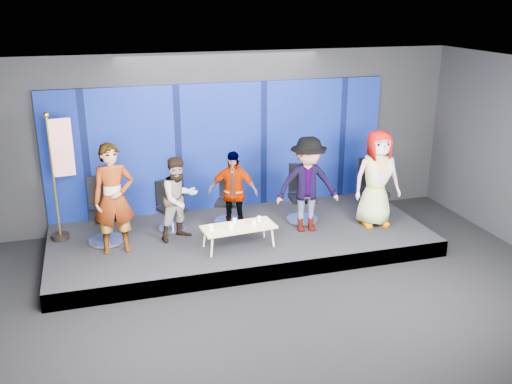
{
  "coord_description": "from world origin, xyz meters",
  "views": [
    {
      "loc": [
        -2.55,
        -7.1,
        4.52
      ],
      "look_at": [
        0.27,
        2.4,
        1.1
      ],
      "focal_mm": 40.0,
      "sensor_mm": 36.0,
      "label": 1
    }
  ],
  "objects_px": {
    "chair_a": "(105,221)",
    "panelist_a": "(114,199)",
    "mug_d": "(254,222)",
    "panelist_c": "(233,192)",
    "chair_b": "(170,214)",
    "coffee_table": "(239,228)",
    "panelist_d": "(308,185)",
    "mug_b": "(231,226)",
    "panelist_e": "(377,178)",
    "chair_e": "(371,197)",
    "mug_e": "(259,219)",
    "panelist_b": "(179,199)",
    "chair_d": "(302,202)",
    "chair_c": "(228,207)",
    "mug_a": "(211,227)",
    "flag_stand": "(60,173)",
    "mug_c": "(235,221)"
  },
  "relations": [
    {
      "from": "panelist_d",
      "to": "mug_b",
      "type": "relative_size",
      "value": 16.97
    },
    {
      "from": "chair_d",
      "to": "panelist_e",
      "type": "xyz_separation_m",
      "value": [
        1.27,
        -0.61,
        0.57
      ]
    },
    {
      "from": "coffee_table",
      "to": "mug_c",
      "type": "relative_size",
      "value": 15.14
    },
    {
      "from": "chair_a",
      "to": "mug_b",
      "type": "bearing_deg",
      "value": -28.08
    },
    {
      "from": "panelist_b",
      "to": "chair_e",
      "type": "bearing_deg",
      "value": -22.99
    },
    {
      "from": "chair_a",
      "to": "panelist_c",
      "type": "relative_size",
      "value": 0.76
    },
    {
      "from": "panelist_a",
      "to": "chair_b",
      "type": "distance_m",
      "value": 1.43
    },
    {
      "from": "chair_e",
      "to": "panelist_e",
      "type": "relative_size",
      "value": 0.62
    },
    {
      "from": "panelist_e",
      "to": "coffee_table",
      "type": "xyz_separation_m",
      "value": [
        -2.8,
        -0.27,
        -0.57
      ]
    },
    {
      "from": "chair_a",
      "to": "panelist_a",
      "type": "distance_m",
      "value": 0.77
    },
    {
      "from": "chair_e",
      "to": "panelist_e",
      "type": "distance_m",
      "value": 0.75
    },
    {
      "from": "mug_c",
      "to": "mug_d",
      "type": "relative_size",
      "value": 0.96
    },
    {
      "from": "chair_c",
      "to": "mug_a",
      "type": "relative_size",
      "value": 9.56
    },
    {
      "from": "mug_a",
      "to": "flag_stand",
      "type": "distance_m",
      "value": 2.87
    },
    {
      "from": "mug_d",
      "to": "chair_a",
      "type": "bearing_deg",
      "value": 159.74
    },
    {
      "from": "panelist_a",
      "to": "chair_c",
      "type": "distance_m",
      "value": 2.4
    },
    {
      "from": "chair_b",
      "to": "mug_b",
      "type": "bearing_deg",
      "value": -78.84
    },
    {
      "from": "chair_a",
      "to": "mug_b",
      "type": "distance_m",
      "value": 2.32
    },
    {
      "from": "chair_e",
      "to": "flag_stand",
      "type": "relative_size",
      "value": 0.49
    },
    {
      "from": "panelist_e",
      "to": "mug_d",
      "type": "xyz_separation_m",
      "value": [
        -2.52,
        -0.29,
        -0.5
      ]
    },
    {
      "from": "chair_b",
      "to": "chair_e",
      "type": "relative_size",
      "value": 0.82
    },
    {
      "from": "panelist_b",
      "to": "chair_d",
      "type": "bearing_deg",
      "value": -19.23
    },
    {
      "from": "chair_b",
      "to": "panelist_d",
      "type": "relative_size",
      "value": 0.52
    },
    {
      "from": "chair_e",
      "to": "mug_b",
      "type": "xyz_separation_m",
      "value": [
        -3.12,
        -0.83,
        0.07
      ]
    },
    {
      "from": "panelist_c",
      "to": "chair_e",
      "type": "bearing_deg",
      "value": 25.37
    },
    {
      "from": "coffee_table",
      "to": "panelist_b",
      "type": "bearing_deg",
      "value": 143.76
    },
    {
      "from": "chair_a",
      "to": "chair_c",
      "type": "relative_size",
      "value": 1.23
    },
    {
      "from": "panelist_c",
      "to": "coffee_table",
      "type": "xyz_separation_m",
      "value": [
        -0.09,
        -0.71,
        -0.42
      ]
    },
    {
      "from": "panelist_c",
      "to": "mug_d",
      "type": "xyz_separation_m",
      "value": [
        0.19,
        -0.73,
        -0.34
      ]
    },
    {
      "from": "chair_e",
      "to": "mug_e",
      "type": "bearing_deg",
      "value": -162.75
    },
    {
      "from": "chair_c",
      "to": "mug_b",
      "type": "xyz_separation_m",
      "value": [
        -0.26,
        -1.29,
        0.13
      ]
    },
    {
      "from": "chair_b",
      "to": "coffee_table",
      "type": "bearing_deg",
      "value": -72.59
    },
    {
      "from": "chair_b",
      "to": "mug_a",
      "type": "xyz_separation_m",
      "value": [
        0.53,
        -1.21,
        0.13
      ]
    },
    {
      "from": "mug_b",
      "to": "mug_d",
      "type": "bearing_deg",
      "value": 8.95
    },
    {
      "from": "mug_e",
      "to": "flag_stand",
      "type": "distance_m",
      "value": 3.62
    },
    {
      "from": "chair_b",
      "to": "flag_stand",
      "type": "height_order",
      "value": "flag_stand"
    },
    {
      "from": "panelist_a",
      "to": "panelist_c",
      "type": "height_order",
      "value": "panelist_a"
    },
    {
      "from": "chair_c",
      "to": "mug_d",
      "type": "relative_size",
      "value": 10.57
    },
    {
      "from": "chair_b",
      "to": "coffee_table",
      "type": "distance_m",
      "value": 1.55
    },
    {
      "from": "panelist_e",
      "to": "mug_e",
      "type": "distance_m",
      "value": 2.44
    },
    {
      "from": "chair_b",
      "to": "panelist_d",
      "type": "height_order",
      "value": "panelist_d"
    },
    {
      "from": "mug_d",
      "to": "chair_d",
      "type": "bearing_deg",
      "value": 35.65
    },
    {
      "from": "chair_e",
      "to": "mug_c",
      "type": "relative_size",
      "value": 13.17
    },
    {
      "from": "panelist_b",
      "to": "coffee_table",
      "type": "xyz_separation_m",
      "value": [
        0.92,
        -0.68,
        -0.41
      ]
    },
    {
      "from": "panelist_a",
      "to": "panelist_c",
      "type": "distance_m",
      "value": 2.18
    },
    {
      "from": "chair_d",
      "to": "mug_c",
      "type": "distance_m",
      "value": 1.73
    },
    {
      "from": "chair_a",
      "to": "chair_b",
      "type": "distance_m",
      "value": 1.24
    },
    {
      "from": "chair_d",
      "to": "panelist_d",
      "type": "distance_m",
      "value": 0.74
    },
    {
      "from": "chair_a",
      "to": "panelist_b",
      "type": "height_order",
      "value": "panelist_b"
    },
    {
      "from": "chair_d",
      "to": "panelist_a",
      "type": "bearing_deg",
      "value": -164.93
    }
  ]
}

